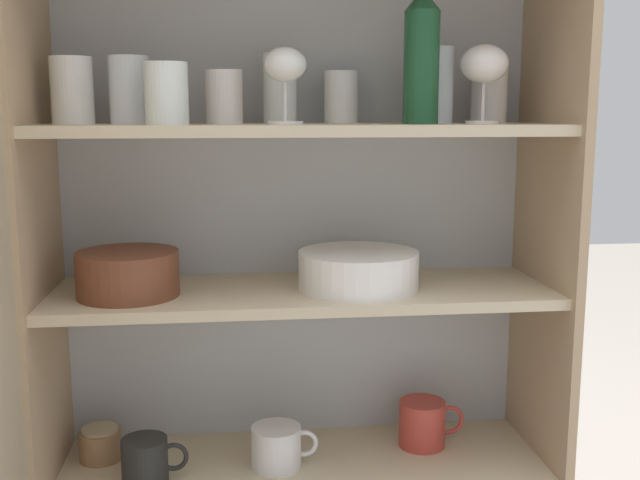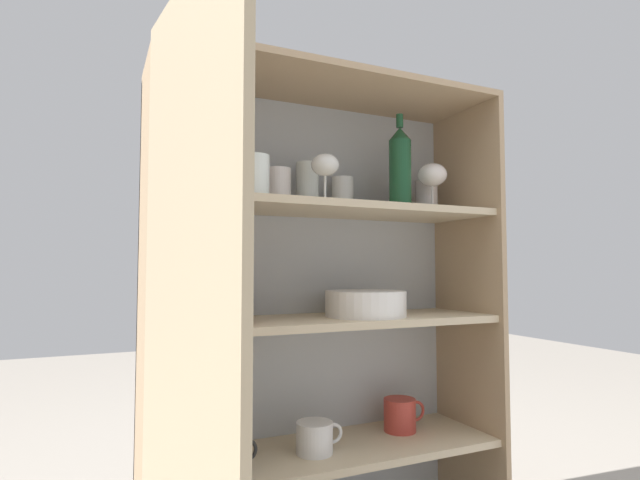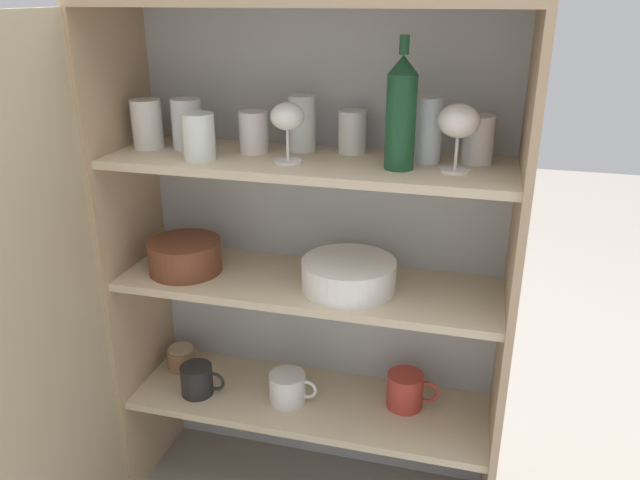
{
  "view_description": "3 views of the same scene",
  "coord_description": "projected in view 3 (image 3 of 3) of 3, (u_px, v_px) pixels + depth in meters",
  "views": [
    {
      "loc": [
        -0.13,
        -1.24,
        0.99
      ],
      "look_at": [
        0.04,
        0.19,
        0.74
      ],
      "focal_mm": 42.0,
      "sensor_mm": 36.0,
      "label": 1
    },
    {
      "loc": [
        -0.59,
        -1.1,
        0.79
      ],
      "look_at": [
        -0.03,
        0.15,
        0.87
      ],
      "focal_mm": 28.0,
      "sensor_mm": 36.0,
      "label": 2
    },
    {
      "loc": [
        0.39,
        -1.2,
        1.32
      ],
      "look_at": [
        0.03,
        0.15,
        0.76
      ],
      "focal_mm": 35.0,
      "sensor_mm": 36.0,
      "label": 3
    }
  ],
  "objects": [
    {
      "name": "tumbler_glass_3",
      "position": [
        478.0,
        140.0,
        1.38
      ],
      "size": [
        0.07,
        0.07,
        0.11
      ],
      "color": "silver",
      "rests_on": "shelf_board_upper"
    },
    {
      "name": "tumbler_glass_2",
      "position": [
        147.0,
        124.0,
        1.52
      ],
      "size": [
        0.07,
        0.07,
        0.12
      ],
      "color": "white",
      "rests_on": "shelf_board_upper"
    },
    {
      "name": "wine_glass_0",
      "position": [
        459.0,
        123.0,
        1.29
      ],
      "size": [
        0.09,
        0.09,
        0.14
      ],
      "color": "silver",
      "rests_on": "shelf_board_upper"
    },
    {
      "name": "cupboard_side_right",
      "position": [
        508.0,
        307.0,
        1.44
      ],
      "size": [
        0.02,
        0.33,
        1.29
      ],
      "primitive_type": "cube",
      "color": "tan",
      "rests_on": "ground_plane"
    },
    {
      "name": "coffee_mug_extra_1",
      "position": [
        288.0,
        388.0,
        1.65
      ],
      "size": [
        0.13,
        0.1,
        0.08
      ],
      "color": "white",
      "rests_on": "shelf_board_lower"
    },
    {
      "name": "storage_jar",
      "position": [
        182.0,
        358.0,
        1.81
      ],
      "size": [
        0.08,
        0.08,
        0.07
      ],
      "color": "#99704C",
      "rests_on": "shelf_board_lower"
    },
    {
      "name": "shelf_board_lower",
      "position": [
        310.0,
        402.0,
        1.68
      ],
      "size": [
        0.94,
        0.29,
        0.02
      ],
      "primitive_type": "cube",
      "color": "beige"
    },
    {
      "name": "tumbler_glass_7",
      "position": [
        352.0,
        132.0,
        1.47
      ],
      "size": [
        0.07,
        0.07,
        0.1
      ],
      "color": "white",
      "rests_on": "shelf_board_upper"
    },
    {
      "name": "plate_stack_white",
      "position": [
        349.0,
        275.0,
        1.5
      ],
      "size": [
        0.23,
        0.23,
        0.07
      ],
      "color": "white",
      "rests_on": "shelf_board_middle"
    },
    {
      "name": "cupboard_back_panel",
      "position": [
        324.0,
        260.0,
        1.69
      ],
      "size": [
        0.98,
        0.02,
        1.29
      ],
      "primitive_type": "cube",
      "color": "#B2B7BC",
      "rests_on": "ground_plane"
    },
    {
      "name": "coffee_mug_extra_2",
      "position": [
        406.0,
        390.0,
        1.63
      ],
      "size": [
        0.14,
        0.1,
        0.1
      ],
      "color": "#BC3D33",
      "rests_on": "shelf_board_lower"
    },
    {
      "name": "cupboard_side_left",
      "position": [
        137.0,
        263.0,
        1.67
      ],
      "size": [
        0.02,
        0.33,
        1.29
      ],
      "primitive_type": "cube",
      "color": "tan",
      "rests_on": "ground_plane"
    },
    {
      "name": "shelf_board_middle",
      "position": [
        309.0,
        284.0,
        1.55
      ],
      "size": [
        0.94,
        0.29,
        0.02
      ],
      "primitive_type": "cube",
      "color": "beige"
    },
    {
      "name": "tumbler_glass_4",
      "position": [
        254.0,
        132.0,
        1.48
      ],
      "size": [
        0.07,
        0.07,
        0.1
      ],
      "color": "silver",
      "rests_on": "shelf_board_upper"
    },
    {
      "name": "cupboard_top_panel",
      "position": [
        307.0,
        2.0,
        1.31
      ],
      "size": [
        0.98,
        0.33,
        0.02
      ],
      "primitive_type": "cube",
      "color": "tan",
      "rests_on": "cupboard_side_left"
    },
    {
      "name": "coffee_mug_primary",
      "position": [
        198.0,
        380.0,
        1.69
      ],
      "size": [
        0.12,
        0.09,
        0.08
      ],
      "color": "black",
      "rests_on": "shelf_board_lower"
    },
    {
      "name": "tumbler_glass_5",
      "position": [
        427.0,
        130.0,
        1.39
      ],
      "size": [
        0.07,
        0.07,
        0.14
      ],
      "color": "white",
      "rests_on": "shelf_board_upper"
    },
    {
      "name": "wine_bottle",
      "position": [
        401.0,
        112.0,
        1.31
      ],
      "size": [
        0.06,
        0.06,
        0.28
      ],
      "color": "#194728",
      "rests_on": "shelf_board_upper"
    },
    {
      "name": "mixing_bowl_large",
      "position": [
        185.0,
        255.0,
        1.59
      ],
      "size": [
        0.18,
        0.18,
        0.08
      ],
      "color": "brown",
      "rests_on": "shelf_board_middle"
    },
    {
      "name": "tumbler_glass_0",
      "position": [
        302.0,
        123.0,
        1.49
      ],
      "size": [
        0.07,
        0.07,
        0.13
      ],
      "color": "white",
      "rests_on": "shelf_board_upper"
    },
    {
      "name": "cupboard_door",
      "position": [
        45.0,
        340.0,
        1.3
      ],
      "size": [
        0.08,
        0.49,
        1.29
      ],
      "color": "tan",
      "rests_on": "ground_plane"
    },
    {
      "name": "tumbler_glass_6",
      "position": [
        199.0,
        137.0,
        1.41
      ],
      "size": [
        0.07,
        0.07,
        0.11
      ],
      "color": "white",
      "rests_on": "shelf_board_upper"
    },
    {
      "name": "tumbler_glass_1",
      "position": [
        187.0,
        124.0,
        1.51
      ],
      "size": [
        0.07,
        0.07,
        0.12
      ],
      "color": "white",
      "rests_on": "shelf_board_upper"
    },
    {
      "name": "shelf_board_upper",
      "position": [
        308.0,
        163.0,
        1.44
      ],
      "size": [
        0.94,
        0.29,
        0.02
      ],
      "primitive_type": "cube",
      "color": "beige"
    },
    {
      "name": "wine_glass_1",
      "position": [
        287.0,
        120.0,
        1.37
      ],
      "size": [
        0.08,
        0.08,
        0.13
      ],
      "color": "white",
      "rests_on": "shelf_board_upper"
    }
  ]
}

